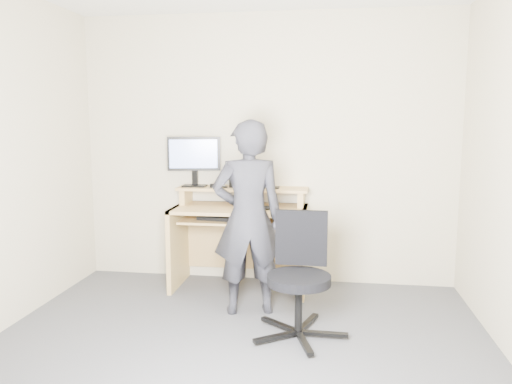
% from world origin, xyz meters
% --- Properties ---
extents(ground, '(3.50, 3.50, 0.00)m').
position_xyz_m(ground, '(0.00, 0.00, 0.00)').
color(ground, '#4E4F53').
rests_on(ground, ground).
extents(back_wall, '(3.50, 0.02, 2.50)m').
position_xyz_m(back_wall, '(0.00, 1.75, 1.25)').
color(back_wall, beige).
rests_on(back_wall, ground).
extents(desk, '(1.20, 0.60, 0.91)m').
position_xyz_m(desk, '(-0.20, 1.53, 0.55)').
color(desk, tan).
rests_on(desk, ground).
extents(monitor, '(0.48, 0.14, 0.46)m').
position_xyz_m(monitor, '(-0.65, 1.59, 1.19)').
color(monitor, black).
rests_on(monitor, desk).
extents(external_drive, '(0.08, 0.14, 0.20)m').
position_xyz_m(external_drive, '(-0.29, 1.63, 1.01)').
color(external_drive, black).
rests_on(external_drive, desk).
extents(travel_mug, '(0.11, 0.11, 0.20)m').
position_xyz_m(travel_mug, '(-0.11, 1.61, 1.01)').
color(travel_mug, '#B9B9BD').
rests_on(travel_mug, desk).
extents(smartphone, '(0.07, 0.13, 0.01)m').
position_xyz_m(smartphone, '(0.11, 1.59, 0.92)').
color(smartphone, black).
rests_on(smartphone, desk).
extents(charger, '(0.05, 0.04, 0.03)m').
position_xyz_m(charger, '(-0.47, 1.55, 0.93)').
color(charger, black).
rests_on(charger, desk).
extents(headphones, '(0.20, 0.20, 0.06)m').
position_xyz_m(headphones, '(-0.32, 1.68, 0.92)').
color(headphones, silver).
rests_on(headphones, desk).
extents(keyboard, '(0.48, 0.24, 0.03)m').
position_xyz_m(keyboard, '(-0.32, 1.36, 0.67)').
color(keyboard, black).
rests_on(keyboard, desk).
extents(mouse, '(0.11, 0.09, 0.04)m').
position_xyz_m(mouse, '(0.06, 1.35, 0.77)').
color(mouse, black).
rests_on(mouse, desk).
extents(office_chair, '(0.65, 0.68, 0.85)m').
position_xyz_m(office_chair, '(0.39, 0.54, 0.47)').
color(office_chair, black).
rests_on(office_chair, ground).
extents(person, '(0.64, 0.50, 1.53)m').
position_xyz_m(person, '(-0.03, 0.90, 0.77)').
color(person, black).
rests_on(person, ground).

